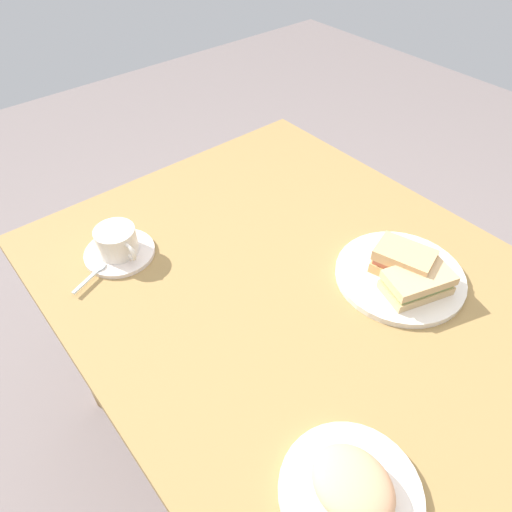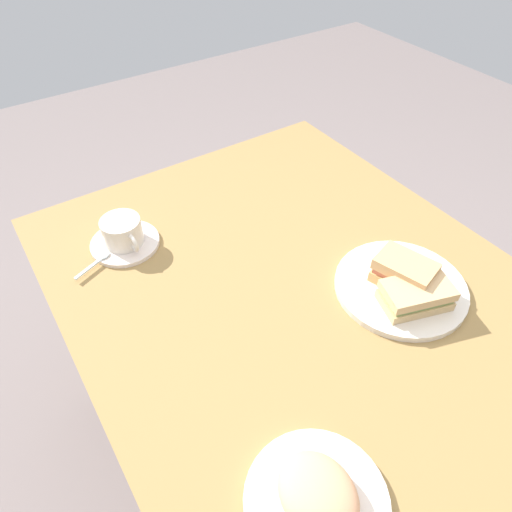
% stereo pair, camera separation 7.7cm
% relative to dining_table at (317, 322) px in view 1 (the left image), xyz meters
% --- Properties ---
extents(ground_plane, '(6.00, 6.00, 0.00)m').
position_rel_dining_table_xyz_m(ground_plane, '(0.00, 0.00, -0.67)').
color(ground_plane, slate).
extents(dining_table, '(1.25, 0.92, 0.75)m').
position_rel_dining_table_xyz_m(dining_table, '(0.00, 0.00, 0.00)').
color(dining_table, olive).
rests_on(dining_table, ground_plane).
extents(sandwich_plate, '(0.27, 0.27, 0.01)m').
position_rel_dining_table_xyz_m(sandwich_plate, '(-0.07, -0.17, 0.09)').
color(sandwich_plate, silver).
rests_on(sandwich_plate, dining_table).
extents(sandwich_front, '(0.13, 0.11, 0.06)m').
position_rel_dining_table_xyz_m(sandwich_front, '(-0.06, -0.18, 0.12)').
color(sandwich_front, tan).
rests_on(sandwich_front, sandwich_plate).
extents(sandwich_back, '(0.12, 0.15, 0.05)m').
position_rel_dining_table_xyz_m(sandwich_back, '(-0.12, -0.16, 0.12)').
color(sandwich_back, tan).
rests_on(sandwich_back, sandwich_plate).
extents(coffee_saucer, '(0.16, 0.16, 0.01)m').
position_rel_dining_table_xyz_m(coffee_saucer, '(0.38, 0.26, 0.08)').
color(coffee_saucer, silver).
rests_on(coffee_saucer, dining_table).
extents(coffee_cup, '(0.12, 0.09, 0.06)m').
position_rel_dining_table_xyz_m(coffee_cup, '(0.38, 0.26, 0.12)').
color(coffee_cup, silver).
rests_on(coffee_cup, coffee_saucer).
extents(spoon, '(0.05, 0.10, 0.01)m').
position_rel_dining_table_xyz_m(spoon, '(0.35, 0.33, 0.09)').
color(spoon, silver).
rests_on(spoon, coffee_saucer).
extents(side_plate, '(0.21, 0.21, 0.01)m').
position_rel_dining_table_xyz_m(side_plate, '(-0.30, 0.24, 0.09)').
color(side_plate, beige).
rests_on(side_plate, dining_table).
extents(side_food_pile, '(0.13, 0.11, 0.04)m').
position_rel_dining_table_xyz_m(side_food_pile, '(-0.30, 0.24, 0.12)').
color(side_food_pile, tan).
rests_on(side_food_pile, side_plate).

